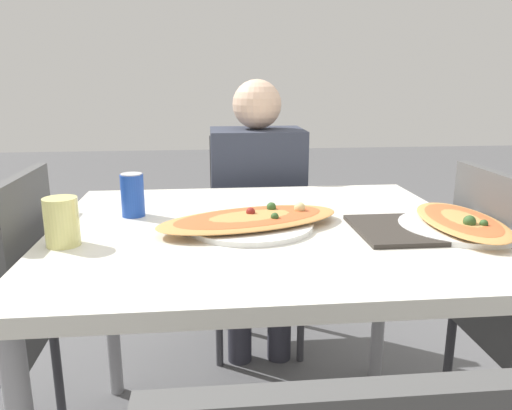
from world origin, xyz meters
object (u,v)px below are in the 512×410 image
at_px(chair_far_seated, 255,230).
at_px(soda_can, 133,195).
at_px(drink_glass, 62,222).
at_px(pizza_second, 461,223).
at_px(pizza_main, 250,221).
at_px(dining_table, 262,252).
at_px(person_seated, 257,198).

relative_size(chair_far_seated, soda_can, 7.34).
relative_size(drink_glass, pizza_second, 0.29).
bearing_deg(drink_glass, pizza_main, 12.35).
height_order(chair_far_seated, soda_can, chair_far_seated).
bearing_deg(pizza_main, dining_table, 15.45).
bearing_deg(soda_can, drink_glass, -117.87).
distance_m(pizza_main, drink_glass, 0.47).
height_order(pizza_main, soda_can, soda_can).
height_order(person_seated, drink_glass, person_seated).
bearing_deg(pizza_second, dining_table, 170.53).
height_order(chair_far_seated, pizza_main, chair_far_seated).
xyz_separation_m(soda_can, drink_glass, (-0.13, -0.25, -0.00)).
relative_size(person_seated, drink_glass, 9.96).
bearing_deg(pizza_second, soda_can, 165.59).
height_order(soda_can, drink_glass, soda_can).
xyz_separation_m(dining_table, person_seated, (0.06, 0.70, -0.02)).
distance_m(person_seated, drink_glass, 0.99).
xyz_separation_m(drink_glass, pizza_second, (1.01, 0.02, -0.04)).
xyz_separation_m(chair_far_seated, pizza_second, (0.46, -0.91, 0.28)).
distance_m(dining_table, pizza_second, 0.53).
bearing_deg(chair_far_seated, pizza_main, 83.67).
height_order(person_seated, pizza_second, person_seated).
relative_size(soda_can, pizza_second, 0.31).
relative_size(chair_far_seated, pizza_second, 2.29).
bearing_deg(pizza_main, pizza_second, -7.99).
xyz_separation_m(person_seated, drink_glass, (-0.55, -0.81, 0.15)).
distance_m(chair_far_seated, soda_can, 0.87).
height_order(soda_can, pizza_second, soda_can).
xyz_separation_m(person_seated, soda_can, (-0.42, -0.56, 0.15)).
relative_size(pizza_main, soda_can, 4.43).
height_order(person_seated, pizza_main, person_seated).
xyz_separation_m(dining_table, pizza_main, (-0.03, -0.01, 0.09)).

